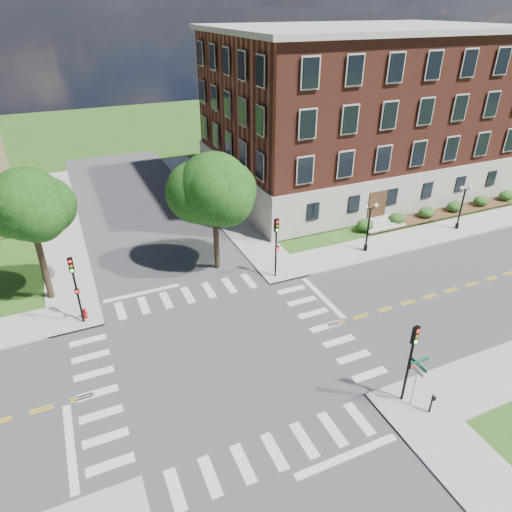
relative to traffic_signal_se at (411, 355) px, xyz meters
name	(u,v)px	position (x,y,z in m)	size (l,w,h in m)	color
ground	(222,357)	(-7.58, 7.08, -3.19)	(160.00, 160.00, 0.00)	#285718
road_ew	(222,357)	(-7.58, 7.08, -3.18)	(90.00, 12.00, 0.01)	#3D3D3F
road_ns	(222,357)	(-7.58, 7.08, -3.18)	(12.00, 90.00, 0.01)	#3D3D3F
sidewalk_ne	(315,217)	(7.80, 22.46, -3.13)	(34.00, 34.00, 0.12)	#9E9B93
crosswalk_east	(325,327)	(-0.38, 7.08, -3.19)	(2.20, 10.20, 0.02)	silver
stop_bar_east	(323,297)	(1.22, 10.08, -3.19)	(0.40, 5.50, 0.00)	silver
main_building	(358,111)	(16.42, 29.08, 5.15)	(30.60, 22.40, 16.50)	#A19C8E
shrub_row	(439,215)	(19.42, 17.88, -3.19)	(18.00, 2.00, 1.30)	#234D19
tree_c	(28,205)	(-16.61, 17.87, 4.04)	(4.78, 4.78, 9.53)	black
tree_d	(214,189)	(-4.27, 17.17, 3.43)	(5.48, 5.48, 9.25)	black
traffic_signal_se	(411,355)	(0.00, 0.00, 0.00)	(0.36, 0.41, 4.80)	black
traffic_signal_ne	(276,241)	(-0.69, 13.96, 0.00)	(0.35, 0.40, 4.80)	black
traffic_signal_nw	(75,282)	(-14.80, 13.90, 0.00)	(0.33, 0.36, 4.80)	black
twin_lamp_west	(369,225)	(8.13, 14.61, -0.66)	(1.36, 0.36, 4.23)	black
twin_lamp_east	(462,204)	(18.52, 14.77, -0.66)	(1.36, 0.36, 4.23)	black
street_sign_pole	(417,374)	(0.14, -0.50, -0.88)	(1.10, 1.10, 3.10)	gray
push_button_post	(432,403)	(0.71, -1.29, -2.39)	(0.14, 0.21, 1.20)	black
fire_hydrant	(85,313)	(-14.64, 14.28, -2.72)	(0.35, 0.35, 0.75)	#990E0B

